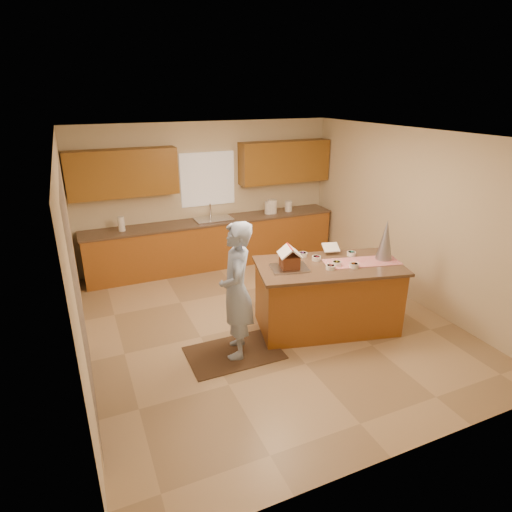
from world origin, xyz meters
name	(u,v)px	position (x,y,z in m)	size (l,w,h in m)	color
floor	(268,322)	(0.00, 0.00, 0.00)	(5.50, 5.50, 0.00)	tan
ceiling	(270,134)	(0.00, 0.00, 2.70)	(5.50, 5.50, 0.00)	silver
wall_back	(208,194)	(0.00, 2.75, 1.35)	(5.50, 5.50, 0.00)	beige
wall_front	(410,333)	(0.00, -2.75, 1.35)	(5.50, 5.50, 0.00)	beige
wall_left	(73,264)	(-2.50, 0.00, 1.35)	(5.50, 5.50, 0.00)	beige
wall_right	(411,216)	(2.50, 0.00, 1.35)	(5.50, 5.50, 0.00)	beige
stone_accent	(79,300)	(-2.48, -0.80, 1.25)	(2.50, 2.50, 0.00)	gray
window_curtain	(208,179)	(0.00, 2.72, 1.65)	(1.05, 0.03, 1.00)	white
back_counter_base	(214,244)	(0.00, 2.45, 0.44)	(4.80, 0.60, 0.88)	brown
back_counter_top	(214,221)	(0.00, 2.45, 0.90)	(4.85, 0.63, 0.04)	brown
upper_cabinet_left	(123,173)	(-1.55, 2.57, 1.90)	(1.85, 0.35, 0.80)	brown
upper_cabinet_right	(285,162)	(1.55, 2.57, 1.90)	(1.85, 0.35, 0.80)	brown
sink	(214,221)	(0.00, 2.45, 0.89)	(0.70, 0.45, 0.12)	silver
faucet	(210,211)	(0.00, 2.63, 1.06)	(0.03, 0.03, 0.28)	silver
island_base	(327,297)	(0.72, -0.44, 0.47)	(1.91, 0.95, 0.93)	brown
island_top	(329,266)	(0.72, -0.44, 0.95)	(1.99, 1.04, 0.04)	brown
table_runner	(362,262)	(1.19, -0.55, 0.98)	(1.06, 0.38, 0.01)	#B80D21
baking_tray	(289,268)	(0.15, -0.36, 0.99)	(0.49, 0.36, 0.03)	silver
cookbook	(331,247)	(0.97, -0.09, 1.07)	(0.23, 0.02, 0.19)	white
tinsel_tree	(386,240)	(1.54, -0.58, 1.27)	(0.23, 0.23, 0.58)	silver
rug	(234,353)	(-0.74, -0.56, 0.01)	(1.20, 0.79, 0.01)	black
boy	(237,291)	(-0.69, -0.56, 0.90)	(0.65, 0.43, 1.78)	#99B1D9
canister_a	(269,208)	(1.16, 2.45, 1.04)	(0.17, 0.17, 0.23)	white
canister_b	(272,206)	(1.23, 2.45, 1.06)	(0.19, 0.19, 0.27)	white
canister_c	(288,206)	(1.60, 2.45, 1.03)	(0.15, 0.15, 0.21)	white
paper_towel	(121,224)	(-1.68, 2.45, 1.05)	(0.12, 0.12, 0.25)	white
gingerbread_house	(290,259)	(0.15, -0.36, 1.11)	(0.35, 0.36, 0.30)	maroon
candy_bowls	(332,260)	(0.80, -0.38, 1.00)	(0.79, 0.77, 0.06)	purple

